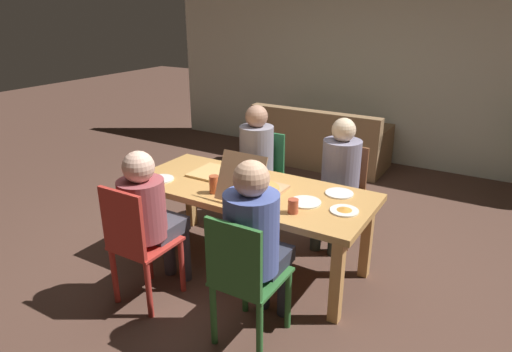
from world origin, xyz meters
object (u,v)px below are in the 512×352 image
chair_1 (261,170)px  plate_0 (161,179)px  chair_3 (342,190)px  person_3 (339,171)px  person_1 (254,154)px  plate_1 (344,210)px  pizza_box_1 (215,173)px  drinking_glass_0 (293,206)px  person_0 (149,211)px  drinking_glass_1 (214,184)px  dining_table (250,197)px  person_2 (255,235)px  plate_3 (305,202)px  plate_2 (339,193)px  couch (320,144)px  chair_0 (137,243)px  pizza_box_0 (255,187)px  chair_2 (244,278)px

chair_1 → plate_0: 1.21m
chair_3 → person_3: bearing=-90.0°
chair_1 → person_1: size_ratio=0.74×
plate_1 → pizza_box_1: bearing=173.4°
drinking_glass_0 → plate_0: bearing=179.5°
person_0 → drinking_glass_1: 0.56m
dining_table → chair_3: (0.48, 0.91, -0.16)m
person_2 → pizza_box_1: person_2 is taller
person_1 → plate_3: size_ratio=5.07×
person_3 → plate_2: person_3 is taller
drinking_glass_1 → chair_1: bearing=101.6°
couch → chair_1: bearing=-86.6°
chair_0 → chair_1: bearing=90.0°
person_2 → plate_1: size_ratio=6.03×
chair_3 → plate_2: 0.74m
person_0 → person_2: (0.90, 0.02, 0.04)m
plate_3 → drinking_glass_1: drinking_glass_1 is taller
pizza_box_0 → plate_1: 0.73m
plate_2 → couch: size_ratio=0.12×
dining_table → drinking_glass_0: size_ratio=19.23×
plate_1 → drinking_glass_0: 0.38m
person_1 → plate_3: bearing=-41.0°
dining_table → chair_2: bearing=-60.8°
chair_2 → chair_3: (-0.00, 1.77, -0.03)m
person_2 → pizza_box_0: bearing=120.7°
chair_3 → couch: bearing=118.5°
person_0 → drinking_glass_0: size_ratio=11.26×
plate_3 → plate_1: bearing=1.2°
couch → drinking_glass_0: bearing=-70.8°
drinking_glass_0 → couch: (-1.05, 3.03, -0.48)m
person_0 → pizza_box_1: size_ratio=3.18×
plate_2 → person_1: bearing=154.4°
person_2 → person_0: bearing=-178.9°
chair_1 → plate_1: chair_1 is taller
chair_3 → drinking_glass_0: 1.20m
chair_2 → plate_0: 1.40m
pizza_box_0 → drinking_glass_1: pizza_box_0 is taller
chair_2 → drinking_glass_1: size_ratio=6.59×
person_1 → pizza_box_0: size_ratio=2.27×
person_3 → plate_3: bearing=-87.1°
pizza_box_1 → couch: bearing=92.1°
dining_table → plate_0: plate_0 is taller
drinking_glass_0 → couch: 3.24m
person_3 → drinking_glass_0: size_ratio=11.33×
chair_1 → pizza_box_1: (-0.01, -0.80, 0.23)m
person_3 → couch: (-1.01, 2.00, -0.42)m
dining_table → person_3: 0.92m
drinking_glass_1 → couch: bearing=96.5°
plate_2 → person_0: bearing=-138.4°
pizza_box_1 → plate_2: size_ratio=1.67×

